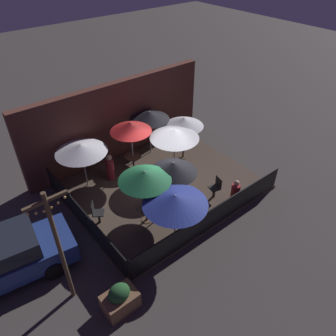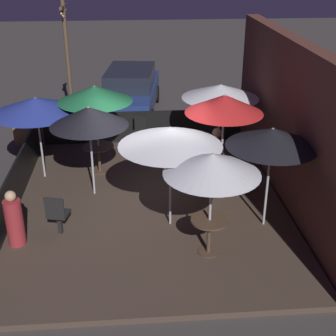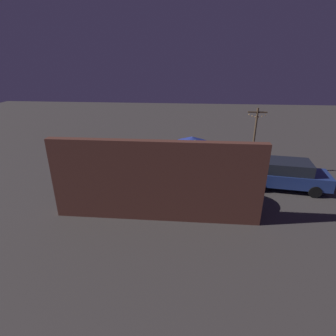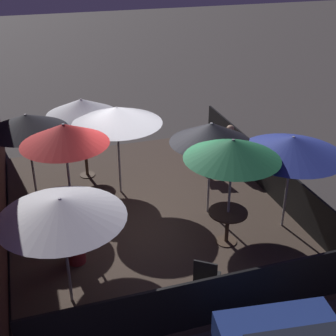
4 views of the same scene
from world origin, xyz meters
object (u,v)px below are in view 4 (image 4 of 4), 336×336
at_px(patio_umbrella_3, 61,208).
at_px(patron_1, 229,148).
at_px(patio_chair_0, 205,157).
at_px(patio_chair_1, 206,278).
at_px(patio_umbrella_0, 82,107).
at_px(patio_umbrella_5, 26,123).
at_px(dining_table_1, 72,206).
at_px(patio_umbrella_2, 232,149).
at_px(patio_umbrella_6, 292,146).
at_px(dining_table_0, 86,155).
at_px(dining_table_2, 228,218).
at_px(patron_0, 75,238).
at_px(patio_umbrella_1, 64,134).
at_px(patio_umbrella_7, 117,115).
at_px(patio_umbrella_4, 211,133).

bearing_deg(patio_umbrella_3, patron_1, -50.26).
height_order(patio_chair_0, patio_chair_1, patio_chair_1).
bearing_deg(patio_chair_0, patio_umbrella_0, -93.12).
bearing_deg(patio_umbrella_5, patio_chair_1, -149.71).
bearing_deg(patron_1, dining_table_1, 0.46).
bearing_deg(patio_umbrella_2, patio_umbrella_6, -82.69).
distance_m(dining_table_0, dining_table_2, 4.41).
xyz_separation_m(patio_umbrella_0, patio_umbrella_5, (-0.92, 1.33, 0.09)).
relative_size(patio_chair_0, patron_0, 0.76).
distance_m(patio_umbrella_2, dining_table_2, 1.53).
bearing_deg(patio_umbrella_6, patio_chair_0, 14.68).
bearing_deg(dining_table_0, patio_umbrella_1, 164.53).
bearing_deg(patio_umbrella_1, patio_umbrella_0, -15.47).
relative_size(patio_umbrella_3, patron_1, 1.75).
bearing_deg(patio_umbrella_5, patio_umbrella_2, -128.58).
distance_m(patio_umbrella_6, dining_table_0, 5.31).
relative_size(patio_umbrella_1, patio_umbrella_3, 1.17).
distance_m(patron_0, patron_1, 5.34).
height_order(patio_umbrella_3, dining_table_1, patio_umbrella_3).
xyz_separation_m(patio_umbrella_0, patio_umbrella_2, (-3.79, -2.26, 0.21)).
distance_m(patio_umbrella_6, dining_table_1, 4.68).
relative_size(patio_umbrella_7, patio_chair_1, 2.35).
bearing_deg(patio_umbrella_4, patron_1, -35.25).
distance_m(patio_umbrella_3, dining_table_2, 3.58).
bearing_deg(patio_umbrella_0, patio_umbrella_7, -149.61).
xyz_separation_m(patio_umbrella_6, patron_1, (3.00, -0.07, -1.37)).
distance_m(patio_umbrella_1, dining_table_1, 1.63).
bearing_deg(patio_umbrella_5, patio_umbrella_1, -155.22).
bearing_deg(patio_umbrella_3, patio_chair_0, -46.83).
bearing_deg(dining_table_2, patio_chair_1, 144.62).
xyz_separation_m(patio_umbrella_0, dining_table_1, (-2.38, 0.66, -1.31)).
xyz_separation_m(patio_umbrella_0, dining_table_2, (-3.79, -2.26, -1.32)).
height_order(patio_umbrella_4, patio_umbrella_5, patio_umbrella_5).
bearing_deg(patron_0, patio_umbrella_7, 15.98).
height_order(patio_umbrella_0, patio_umbrella_4, patio_umbrella_4).
bearing_deg(dining_table_2, patron_0, 84.70).
relative_size(patio_umbrella_0, dining_table_1, 2.79).
relative_size(patio_umbrella_1, dining_table_0, 3.26).
distance_m(patio_chair_0, patron_0, 4.55).
bearing_deg(patio_umbrella_0, patio_umbrella_4, -137.91).
relative_size(patio_umbrella_0, dining_table_0, 2.81).
xyz_separation_m(patio_chair_0, patio_chair_1, (-4.42, 1.73, 0.01)).
height_order(patio_umbrella_1, patio_umbrella_3, patio_umbrella_1).
relative_size(patio_umbrella_5, dining_table_2, 2.76).
height_order(dining_table_2, patio_chair_0, patio_chair_0).
distance_m(dining_table_1, patio_chair_1, 3.44).
height_order(dining_table_0, patron_0, patron_0).
distance_m(patio_umbrella_2, patron_0, 3.40).
relative_size(patio_umbrella_4, patron_0, 1.78).
bearing_deg(patio_umbrella_2, patio_umbrella_5, 51.42).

